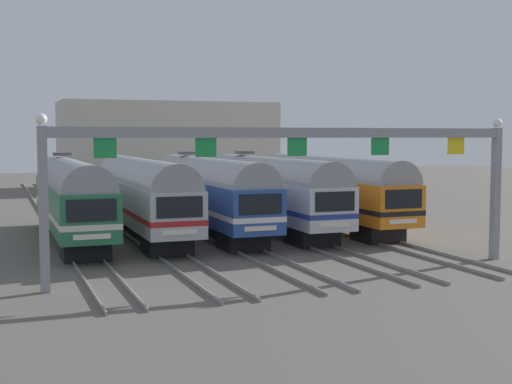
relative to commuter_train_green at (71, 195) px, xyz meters
name	(u,v)px	position (x,y,z in m)	size (l,w,h in m)	color
ground_plane	(209,234)	(8.32, 0.00, -2.69)	(160.00, 160.00, 0.00)	#5B564F
track_bed	(151,207)	(8.32, 17.00, -2.61)	(18.15, 70.00, 0.15)	gray
commuter_train_green	(71,195)	(0.00, 0.00, 0.00)	(2.88, 18.06, 5.05)	#236B42
commuter_train_stainless	(142,193)	(4.16, 0.00, 0.00)	(2.88, 18.06, 4.77)	#B2B5BA
commuter_train_blue	(209,191)	(8.32, 0.00, 0.00)	(2.88, 18.06, 5.05)	#284C9E
commuter_train_silver	(271,189)	(12.48, 0.00, 0.00)	(2.88, 18.06, 5.05)	silver
commuter_train_orange	(329,188)	(16.64, 0.00, 0.00)	(2.88, 18.06, 4.77)	orange
catenary_gantry	(297,156)	(8.32, -13.50, 2.56)	(21.88, 0.44, 6.97)	gray
maintenance_building	(168,145)	(15.71, 41.84, 2.37)	(25.38, 10.00, 10.12)	beige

